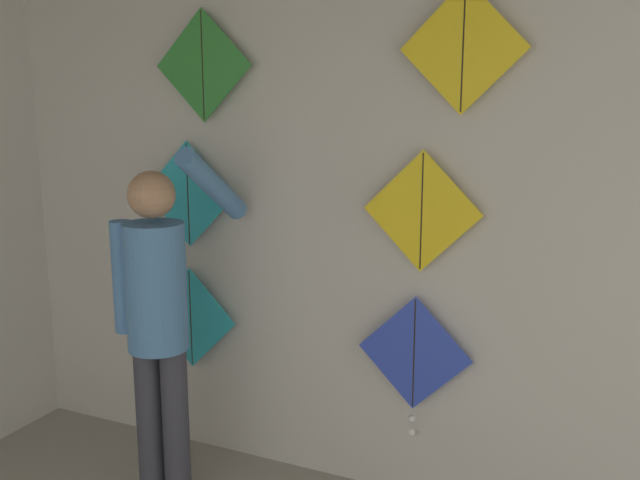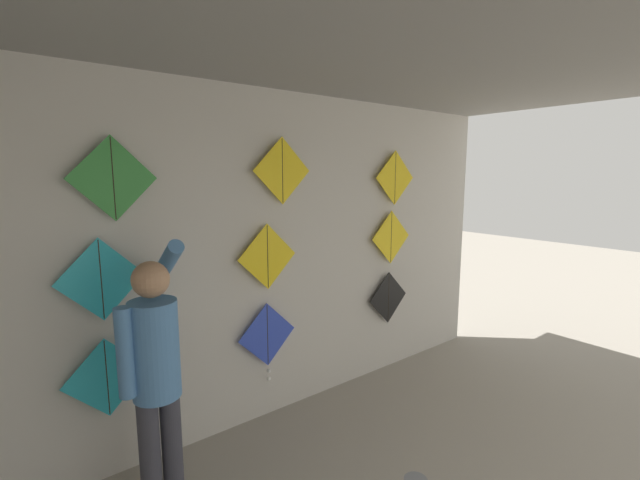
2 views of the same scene
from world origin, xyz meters
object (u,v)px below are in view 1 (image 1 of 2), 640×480
kite_0 (191,318)px  kite_4 (422,212)px  kite_3 (188,194)px  shopkeeper (159,310)px  kite_6 (203,66)px  kite_1 (414,358)px  kite_7 (463,48)px

kite_0 → kite_4: bearing=0.0°
kite_0 → kite_3: kite_3 is taller
kite_0 → kite_3: 0.68m
shopkeeper → kite_6: size_ratio=3.12×
shopkeeper → kite_3: bearing=100.5°
shopkeeper → kite_1: size_ratio=2.50×
shopkeeper → kite_4: (1.09, 0.50, 0.46)m
kite_6 → kite_0: bearing=180.0°
kite_0 → kite_4: (1.27, 0.00, 0.67)m
kite_3 → kite_7: bearing=0.0°
kite_6 → kite_7: bearing=0.0°
kite_6 → shopkeeper: bearing=-84.7°
kite_3 → kite_4: (1.26, 0.00, -0.00)m
kite_3 → kite_7: kite_7 is taller
kite_0 → kite_3: bearing=0.0°
kite_6 → kite_4: bearing=0.0°
shopkeeper → kite_6: 1.22m
kite_3 → shopkeeper: bearing=-71.8°
shopkeeper → kite_4: 1.29m
kite_1 → kite_7: (0.17, 0.00, 1.40)m
kite_1 → kite_6: (-1.12, 0.00, 1.35)m
kite_1 → kite_4: size_ratio=1.25×
shopkeeper → kite_0: (-0.18, 0.50, -0.21)m
kite_4 → kite_1: bearing=-177.6°
kite_7 → kite_6: bearing=180.0°
shopkeeper → kite_1: (1.08, 0.50, -0.24)m
shopkeeper → kite_3: (-0.16, 0.50, 0.47)m
kite_1 → kite_6: bearing=180.0°
kite_4 → kite_7: bearing=0.0°
kite_0 → kite_6: kite_6 is taller
kite_0 → kite_1: 1.25m
kite_1 → kite_0: bearing=180.0°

